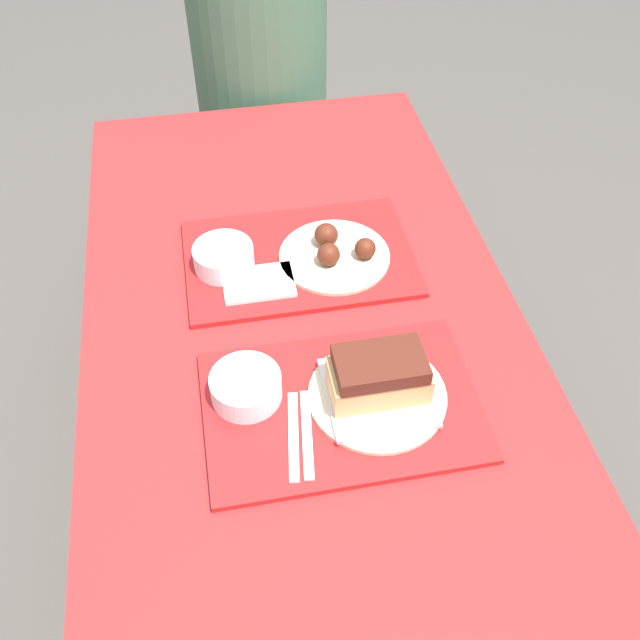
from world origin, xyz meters
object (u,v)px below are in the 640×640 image
bowl_coleslaw_near (246,386)px  person_seated_across (260,53)px  brisket_sandwich_plate (378,383)px  wings_plate_far (336,252)px  tray_near (341,406)px  bowl_coleslaw_far (224,256)px  tray_far (299,258)px

bowl_coleslaw_near → person_seated_across: person_seated_across is taller
bowl_coleslaw_near → brisket_sandwich_plate: 0.22m
brisket_sandwich_plate → wings_plate_far: brisket_sandwich_plate is taller
tray_near → person_seated_across: bearing=89.1°
brisket_sandwich_plate → bowl_coleslaw_far: bearing=120.7°
bowl_coleslaw_near → bowl_coleslaw_far: same height
brisket_sandwich_plate → bowl_coleslaw_far: 0.43m
tray_near → person_seated_across: 1.22m
brisket_sandwich_plate → tray_near: bearing=-177.0°
tray_far → wings_plate_far: size_ratio=2.05×
bowl_coleslaw_near → tray_near: bearing=-16.9°
tray_near → bowl_coleslaw_near: 0.16m
tray_near → bowl_coleslaw_near: bowl_coleslaw_near is taller
brisket_sandwich_plate → wings_plate_far: 0.36m
bowl_coleslaw_far → person_seated_across: bearing=78.0°
brisket_sandwich_plate → wings_plate_far: size_ratio=1.04×
tray_far → wings_plate_far: (0.07, -0.02, 0.02)m
tray_near → brisket_sandwich_plate: 0.08m
bowl_coleslaw_near → brisket_sandwich_plate: size_ratio=0.51×
wings_plate_far → brisket_sandwich_plate: bearing=-90.2°
brisket_sandwich_plate → tray_far: bearing=100.7°
bowl_coleslaw_far → person_seated_across: 0.86m
wings_plate_far → bowl_coleslaw_far: bearing=176.2°
tray_far → bowl_coleslaw_near: 0.37m
tray_near → person_seated_across: person_seated_across is taller
wings_plate_far → person_seated_across: 0.86m
bowl_coleslaw_near → person_seated_across: 1.18m
person_seated_across → tray_far: bearing=-91.9°
brisket_sandwich_plate → person_seated_across: size_ratio=0.32×
bowl_coleslaw_near → person_seated_across: size_ratio=0.16×
tray_far → wings_plate_far: 0.08m
tray_far → bowl_coleslaw_near: bowl_coleslaw_near is taller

